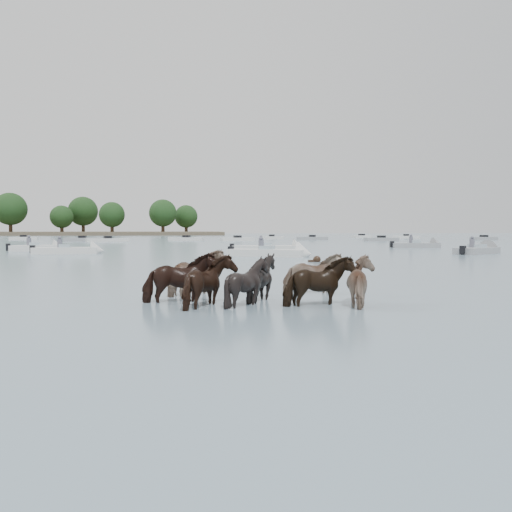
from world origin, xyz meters
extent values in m
plane|color=slate|center=(0.00, 0.00, 0.00)|extent=(400.00, 400.00, 0.00)
imported|color=black|center=(-2.12, 0.71, 0.50)|extent=(1.90, 1.07, 1.52)
imported|color=#796752|center=(-1.59, 2.10, 0.50)|extent=(1.80, 1.91, 1.52)
imported|color=black|center=(-0.03, 0.80, 0.47)|extent=(1.61, 1.51, 1.45)
imported|color=#7B6354|center=(1.63, 2.06, 0.45)|extent=(1.80, 1.08, 1.42)
imported|color=black|center=(-1.37, -0.09, 0.48)|extent=(1.42, 1.61, 1.48)
imported|color=black|center=(-0.50, 0.00, 0.45)|extent=(1.33, 1.19, 1.42)
imported|color=black|center=(1.17, -0.32, 0.47)|extent=(1.86, 1.19, 1.45)
imported|color=#856E5A|center=(2.35, -0.32, 0.47)|extent=(1.48, 1.65, 1.46)
sphere|color=black|center=(5.40, 15.74, 0.12)|extent=(0.44, 0.44, 0.44)
cube|color=black|center=(5.15, 15.74, 0.02)|extent=(0.50, 0.22, 0.18)
cube|color=silver|center=(-10.62, 27.59, 0.20)|extent=(4.68, 1.96, 0.55)
cone|color=silver|center=(-8.35, 27.77, 0.20)|extent=(1.02, 1.67, 1.60)
cube|color=#99ADB7|center=(-10.62, 27.59, 0.55)|extent=(0.89, 1.18, 0.35)
cube|color=black|center=(-12.90, 27.41, 0.35)|extent=(0.38, 0.38, 0.60)
cylinder|color=#595966|center=(-11.02, 27.59, 0.75)|extent=(0.36, 0.36, 0.70)
sphere|color=#595966|center=(-11.02, 27.59, 1.20)|extent=(0.24, 0.24, 0.24)
cube|color=silver|center=(3.57, 21.78, 0.20)|extent=(5.35, 3.81, 0.55)
cone|color=silver|center=(5.88, 20.59, 0.20)|extent=(1.53, 1.83, 1.60)
cube|color=#99ADB7|center=(3.57, 21.78, 0.55)|extent=(1.22, 1.36, 0.35)
cube|color=black|center=(1.27, 22.97, 0.35)|extent=(0.47, 0.47, 0.60)
cylinder|color=#595966|center=(3.17, 21.78, 0.75)|extent=(0.36, 0.36, 0.70)
sphere|color=#595966|center=(3.17, 21.78, 1.20)|extent=(0.24, 0.24, 0.24)
cube|color=silver|center=(4.77, 29.68, 0.20)|extent=(5.63, 1.72, 0.55)
cone|color=silver|center=(7.57, 29.61, 0.20)|extent=(0.94, 1.62, 1.60)
cube|color=#99ADB7|center=(4.77, 29.68, 0.55)|extent=(0.82, 1.14, 0.35)
cube|color=black|center=(1.97, 29.74, 0.35)|extent=(0.36, 0.36, 0.60)
cylinder|color=#595966|center=(4.37, 29.68, 0.75)|extent=(0.36, 0.36, 0.70)
sphere|color=#595966|center=(4.37, 29.68, 1.20)|extent=(0.24, 0.24, 0.24)
cube|color=gray|center=(19.49, 23.09, 0.20)|extent=(4.53, 3.76, 0.55)
cone|color=gray|center=(21.31, 24.31, 0.20)|extent=(1.64, 1.83, 1.60)
cube|color=#99ADB7|center=(19.49, 23.09, 0.55)|extent=(1.29, 1.38, 0.35)
cube|color=black|center=(17.67, 21.88, 0.35)|extent=(0.49, 0.49, 0.60)
cylinder|color=#595966|center=(19.09, 23.09, 0.75)|extent=(0.36, 0.36, 0.70)
sphere|color=#595966|center=(19.09, 23.09, 1.20)|extent=(0.24, 0.24, 0.24)
cube|color=gray|center=(20.58, 35.68, 0.20)|extent=(4.69, 1.79, 0.55)
cone|color=gray|center=(22.89, 35.58, 0.20)|extent=(0.97, 1.64, 1.60)
cube|color=#99ADB7|center=(20.58, 35.68, 0.55)|extent=(0.85, 1.15, 0.35)
cube|color=black|center=(18.27, 35.78, 0.35)|extent=(0.36, 0.36, 0.60)
cylinder|color=#595966|center=(20.18, 35.68, 0.75)|extent=(0.36, 0.36, 0.70)
sphere|color=#595966|center=(20.18, 35.68, 1.20)|extent=(0.24, 0.24, 0.24)
cube|color=silver|center=(-14.33, 33.11, 0.20)|extent=(4.24, 2.80, 0.55)
cone|color=silver|center=(-12.48, 33.76, 0.20)|extent=(1.38, 1.81, 1.60)
cube|color=#99ADB7|center=(-14.33, 33.11, 0.55)|extent=(1.12, 1.32, 0.35)
cube|color=black|center=(-16.19, 32.46, 0.35)|extent=(0.45, 0.45, 0.60)
cylinder|color=#595966|center=(-14.73, 33.11, 0.75)|extent=(0.36, 0.36, 0.70)
sphere|color=#595966|center=(-14.73, 33.11, 1.20)|extent=(0.24, 0.24, 0.24)
cube|color=silver|center=(-28.28, 78.44, 0.22)|extent=(4.57, 2.20, 0.60)
cube|color=black|center=(-28.28, 78.44, 0.60)|extent=(1.15, 1.15, 0.50)
cube|color=gray|center=(-16.80, 67.52, 0.22)|extent=(5.24, 1.97, 0.60)
cube|color=black|center=(-16.80, 67.52, 0.60)|extent=(1.09, 1.09, 0.50)
cube|color=silver|center=(-12.50, 63.05, 0.22)|extent=(6.00, 3.42, 0.60)
cube|color=black|center=(-12.50, 63.05, 0.60)|extent=(1.28, 1.28, 0.50)
cube|color=silver|center=(-1.39, 69.80, 0.22)|extent=(5.75, 3.58, 0.60)
cube|color=black|center=(-1.39, 69.80, 0.60)|extent=(1.31, 1.31, 0.50)
cube|color=silver|center=(6.31, 66.11, 0.22)|extent=(5.36, 2.68, 0.60)
cube|color=black|center=(6.31, 66.11, 0.60)|extent=(1.21, 1.21, 0.50)
cube|color=silver|center=(13.92, 79.21, 0.22)|extent=(4.56, 2.42, 0.60)
cube|color=black|center=(13.92, 79.21, 0.60)|extent=(1.20, 1.20, 0.50)
cube|color=gray|center=(19.57, 72.12, 0.22)|extent=(5.17, 1.69, 0.60)
cube|color=black|center=(19.57, 72.12, 0.60)|extent=(1.04, 1.04, 0.50)
cube|color=gray|center=(28.02, 62.87, 0.22)|extent=(5.29, 1.90, 0.60)
cube|color=black|center=(28.02, 62.87, 0.60)|extent=(1.08, 1.08, 0.50)
cube|color=silver|center=(34.43, 89.52, 0.22)|extent=(4.45, 2.93, 0.60)
cube|color=black|center=(34.43, 89.52, 0.60)|extent=(1.30, 1.30, 0.50)
cube|color=silver|center=(41.12, 83.04, 0.22)|extent=(5.27, 2.89, 0.60)
cube|color=black|center=(41.12, 83.04, 0.60)|extent=(1.25, 1.25, 0.50)
cube|color=gray|center=(47.64, 67.29, 0.22)|extent=(5.75, 3.64, 0.60)
cube|color=black|center=(47.64, 67.29, 0.60)|extent=(1.32, 1.32, 0.50)
cylinder|color=#382619|center=(-51.50, 146.60, 2.12)|extent=(1.00, 1.00, 4.24)
sphere|color=black|center=(-51.50, 146.60, 7.66)|extent=(9.43, 9.43, 9.43)
cylinder|color=#382619|center=(-37.42, 147.52, 1.51)|extent=(1.00, 1.00, 3.02)
sphere|color=black|center=(-37.42, 147.52, 5.46)|extent=(6.71, 6.71, 6.71)
cylinder|color=#382619|center=(-32.76, 155.61, 2.05)|extent=(1.00, 1.00, 4.09)
sphere|color=black|center=(-32.76, 155.61, 7.39)|extent=(9.10, 9.10, 9.10)
cylinder|color=#382619|center=(-22.41, 143.60, 1.67)|extent=(1.00, 1.00, 3.34)
sphere|color=black|center=(-22.41, 143.60, 6.03)|extent=(7.43, 7.43, 7.43)
cylinder|color=#382619|center=(-7.71, 143.43, 1.82)|extent=(1.00, 1.00, 3.64)
sphere|color=black|center=(-7.71, 143.43, 6.57)|extent=(8.08, 8.08, 8.08)
cylinder|color=#382619|center=(-0.79, 151.17, 1.60)|extent=(1.00, 1.00, 3.20)
sphere|color=black|center=(-0.79, 151.17, 5.78)|extent=(7.12, 7.12, 7.12)
camera|label=1|loc=(-2.03, -12.21, 1.83)|focal=36.21mm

